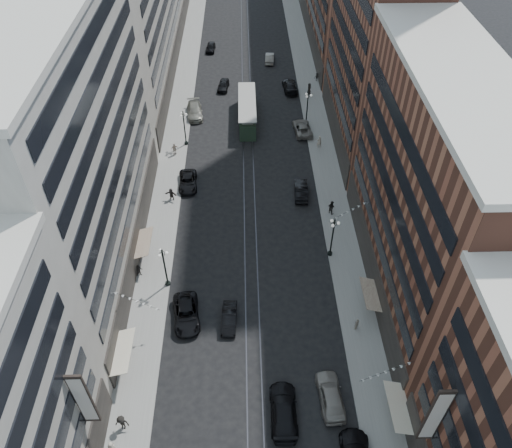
{
  "coord_description": "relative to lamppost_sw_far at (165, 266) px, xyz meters",
  "views": [
    {
      "loc": [
        -0.47,
        -7.43,
        42.72
      ],
      "look_at": [
        0.6,
        32.25,
        5.0
      ],
      "focal_mm": 35.0,
      "sensor_mm": 36.0,
      "label": 1
    }
  ],
  "objects": [
    {
      "name": "car_7",
      "position": [
        0.97,
        17.3,
        -2.39
      ],
      "size": [
        2.66,
        5.23,
        1.42
      ],
      "primitive_type": "imported",
      "rotation": [
        0.0,
        0.0,
        0.06
      ],
      "color": "black",
      "rests_on": "ground"
    },
    {
      "name": "building_east_mid",
      "position": [
        26.2,
        -0.0,
        8.9
      ],
      "size": [
        8.0,
        30.0,
        24.0
      ],
      "primitive_type": "cube",
      "color": "brown",
      "rests_on": "ground"
    },
    {
      "name": "ground",
      "position": [
        9.2,
        32.0,
        -3.1
      ],
      "size": [
        220.0,
        220.0,
        0.0
      ],
      "primitive_type": "plane",
      "color": "black",
      "rests_on": "ground"
    },
    {
      "name": "car_5",
      "position": [
        6.8,
        -5.1,
        -2.41
      ],
      "size": [
        1.64,
        4.25,
        1.38
      ],
      "primitive_type": "imported",
      "rotation": [
        0.0,
        0.0,
        -0.04
      ],
      "color": "black",
      "rests_on": "ground"
    },
    {
      "name": "sidewalk_west",
      "position": [
        -1.8,
        42.0,
        -3.02
      ],
      "size": [
        4.0,
        180.0,
        0.15
      ],
      "primitive_type": "cube",
      "color": "gray",
      "rests_on": "ground"
    },
    {
      "name": "streetcar",
      "position": [
        9.2,
        33.58,
        -1.54
      ],
      "size": [
        2.7,
        12.19,
        3.37
      ],
      "color": "#243826",
      "rests_on": "ground"
    },
    {
      "name": "car_4",
      "position": [
        16.0,
        -13.89,
        -2.21
      ],
      "size": [
        2.42,
        5.31,
        1.77
      ],
      "primitive_type": "imported",
      "rotation": [
        0.0,
        0.0,
        3.21
      ],
      "color": "gray",
      "rests_on": "ground"
    },
    {
      "name": "pedestrian_5",
      "position": [
        -0.94,
        14.36,
        -2.09
      ],
      "size": [
        1.66,
        0.88,
        1.72
      ],
      "primitive_type": "imported",
      "rotation": [
        0.0,
        0.0,
        -0.28
      ],
      "color": "black",
      "rests_on": "sidewalk_west"
    },
    {
      "name": "lamppost_se_mid",
      "position": [
        18.4,
        32.0,
        0.0
      ],
      "size": [
        1.03,
        1.14,
        5.52
      ],
      "color": "black",
      "rests_on": "sidewalk_east"
    },
    {
      "name": "pedestrian_7",
      "position": [
        19.47,
        11.19,
        -1.99
      ],
      "size": [
        1.0,
        1.03,
        1.9
      ],
      "primitive_type": "imported",
      "rotation": [
        0.0,
        0.0,
        2.3
      ],
      "color": "black",
      "rests_on": "sidewalk_east"
    },
    {
      "name": "pedestrian_4",
      "position": [
        21.26,
        -14.52,
        -2.13
      ],
      "size": [
        0.79,
        1.05,
        1.63
      ],
      "primitive_type": "imported",
      "rotation": [
        0.0,
        0.0,
        1.99
      ],
      "color": "#B7B197",
      "rests_on": "sidewalk_east"
    },
    {
      "name": "car_12",
      "position": [
        16.7,
        43.11,
        -2.29
      ],
      "size": [
        2.66,
        5.73,
        1.62
      ],
      "primitive_type": "imported",
      "rotation": [
        0.0,
        0.0,
        3.21
      ],
      "color": "black",
      "rests_on": "ground"
    },
    {
      "name": "car_10",
      "position": [
        16.0,
        14.97,
        -2.31
      ],
      "size": [
        1.93,
        4.87,
        1.58
      ],
      "primitive_type": "imported",
      "rotation": [
        0.0,
        0.0,
        3.09
      ],
      "color": "black",
      "rests_on": "ground"
    },
    {
      "name": "car_11",
      "position": [
        17.6,
        29.94,
        -2.35
      ],
      "size": [
        2.96,
        5.6,
        1.5
      ],
      "primitive_type": "imported",
      "rotation": [
        0.0,
        0.0,
        3.23
      ],
      "color": "slate",
      "rests_on": "ground"
    },
    {
      "name": "lamppost_sw_far",
      "position": [
        0.0,
        0.0,
        0.0
      ],
      "size": [
        1.03,
        1.14,
        5.52
      ],
      "color": "black",
      "rests_on": "sidewalk_west"
    },
    {
      "name": "car_14",
      "position": [
        13.7,
        54.06,
        -2.35
      ],
      "size": [
        1.91,
        4.61,
        1.48
      ],
      "primitive_type": "imported",
      "rotation": [
        0.0,
        0.0,
        3.06
      ],
      "color": "gray",
      "rests_on": "ground"
    },
    {
      "name": "building_west_mid",
      "position": [
        -7.8,
        5.0,
        10.9
      ],
      "size": [
        8.0,
        36.0,
        28.0
      ],
      "primitive_type": "cube",
      "color": "#ABA598",
      "rests_on": "ground"
    },
    {
      "name": "car_8",
      "position": [
        0.8,
        35.24,
        -2.26
      ],
      "size": [
        3.05,
        6.01,
        1.67
      ],
      "primitive_type": "imported",
      "rotation": [
        0.0,
        0.0,
        0.13
      ],
      "color": "slate",
      "rests_on": "ground"
    },
    {
      "name": "car_13",
      "position": [
        5.21,
        43.81,
        -2.38
      ],
      "size": [
        2.2,
        4.4,
        1.44
      ],
      "primitive_type": "imported",
      "rotation": [
        0.0,
        0.0,
        -0.12
      ],
      "color": "black",
      "rests_on": "ground"
    },
    {
      "name": "pedestrian_8",
      "position": [
        19.65,
        25.57,
        -1.97
      ],
      "size": [
        0.77,
        0.56,
        1.94
      ],
      "primitive_type": "imported",
      "rotation": [
        0.0,
        0.0,
        3.28
      ],
      "color": "#C1B4A0",
      "rests_on": "sidewalk_east"
    },
    {
      "name": "lamppost_sw_mid",
      "position": [
        0.0,
        27.0,
        0.0
      ],
      "size": [
        1.03,
        1.14,
        5.52
      ],
      "color": "black",
      "rests_on": "sidewalk_west"
    },
    {
      "name": "rail_east",
      "position": [
        9.9,
        42.0,
        -3.09
      ],
      "size": [
        0.12,
        180.0,
        0.02
      ],
      "primitive_type": "cube",
      "color": "#2D2D33",
      "rests_on": "ground"
    },
    {
      "name": "pedestrian_2",
      "position": [
        -3.26,
        1.39,
        -2.15
      ],
      "size": [
        0.87,
        0.67,
        1.59
      ],
      "primitive_type": "imported",
      "rotation": [
        0.0,
        0.0,
        0.36
      ],
      "color": "black",
      "rests_on": "sidewalk_west"
    },
    {
      "name": "car_9",
      "position": [
        2.4,
        59.17,
        -2.4
      ],
      "size": [
        1.92,
        4.19,
        1.39
      ],
      "primitive_type": "imported",
      "rotation": [
        0.0,
        0.0,
        -0.07
      ],
      "color": "black",
      "rests_on": "ground"
    },
    {
      "name": "pedestrian_extra_1",
      "position": [
        -2.22,
        -16.0,
        -2.02
      ],
      "size": [
        1.23,
        0.59,
        1.84
      ],
      "primitive_type": "imported",
      "rotation": [
        0.0,
        0.0,
        6.2
      ],
      "color": "black",
      "rests_on": "sidewalk_west"
    },
    {
      "name": "pedestrian_6",
      "position": [
        -1.42,
        24.42,
        -2.02
      ],
      "size": [
        1.19,
        0.9,
        1.85
      ],
      "primitive_type": "imported",
      "rotation": [
        0.0,
        0.0,
        3.57
      ],
      "color": "#BEAF9D",
      "rests_on": "sidewalk_west"
    },
    {
      "name": "pedestrian_1",
      "position": [
        -2.74,
        -18.0,
        -2.17
      ],
      "size": [
        0.79,
        0.47,
        1.55
      ],
      "primitive_type": "imported",
      "rotation": [
        0.0,
        0.0,
        3.07
      ],
      "color": "#B4AA95",
      "rests_on": "sidewalk_west"
    },
    {
      "name": "lamppost_se_far",
      "position": [
        18.4,
        4.0,
        0.0
      ],
      "size": [
        1.03,
        1.14,
        5.52
      ],
      "color": "black",
      "rests_on": "sidewalk_east"
    },
    {
      "name": "sidewalk_east",
      "position": [
        20.2,
        42.0,
        -3.02
      ],
      "size": [
        4.0,
        180.0,
        0.15
      ],
      "primitive_type": "cube",
      "color": "gray",
      "rests_on": "ground"
    },
    {
      "name": "pedestrian_extra_0",
      "position": [
        19.68,
        -6.3,
        -2.17
      ],
      "size": [
        0.79,
        1.0,
        1.56
      ],
      "primitive_type": "imported",
      "rotation": [
        0.0,
        0.0,
        4.23
      ],
      "color": "#B1A693",
      "rests_on": "sidewalk_east"
    },
    {
      "name": "car_6",
      "position": [
        11.69,
        -15.15,
        -2.24
      ],
      "size": [
        2.43,
        5.89,
        1.7
      ],
      "primitive_type": "imported",
      "rotation": [
        0.0,
        0.0,
        3.13
      ],
      "color": "black",
      "rests_on": "ground"
    },
    {
      "name": "pedestrian_extra_2",
      "position": [
        19.84,
        41.47,
        -1.98
      ],
      "size": [
        0.71,
        1.03,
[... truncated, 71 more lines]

